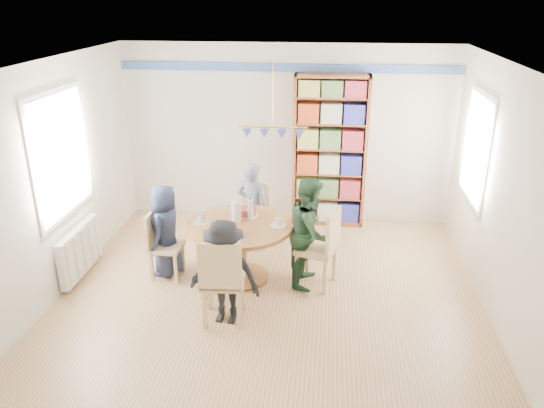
# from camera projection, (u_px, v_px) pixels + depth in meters

# --- Properties ---
(ground) EXTENTS (5.00, 5.00, 0.00)m
(ground) POSITION_uv_depth(u_px,v_px,m) (268.00, 299.00, 6.26)
(ground) COLOR tan
(room_shell) EXTENTS (5.00, 5.00, 5.00)m
(room_shell) POSITION_uv_depth(u_px,v_px,m) (255.00, 144.00, 6.47)
(room_shell) COLOR white
(room_shell) RESTS_ON ground
(radiator) EXTENTS (0.12, 1.00, 0.60)m
(radiator) POSITION_uv_depth(u_px,v_px,m) (80.00, 251.00, 6.65)
(radiator) COLOR silver
(radiator) RESTS_ON ground
(dining_table) EXTENTS (1.30, 1.30, 0.75)m
(dining_table) POSITION_uv_depth(u_px,v_px,m) (240.00, 238.00, 6.51)
(dining_table) COLOR brown
(dining_table) RESTS_ON ground
(chair_left) EXTENTS (0.40, 0.40, 0.86)m
(chair_left) POSITION_uv_depth(u_px,v_px,m) (161.00, 242.00, 6.60)
(chair_left) COLOR #D5BE83
(chair_left) RESTS_ON ground
(chair_right) EXTENTS (0.56, 0.56, 1.01)m
(chair_right) POSITION_uv_depth(u_px,v_px,m) (323.00, 245.00, 6.35)
(chair_right) COLOR #D5BE83
(chair_right) RESTS_ON ground
(chair_far) EXTENTS (0.46, 0.46, 0.90)m
(chair_far) POSITION_uv_depth(u_px,v_px,m) (254.00, 212.00, 7.45)
(chair_far) COLOR #D5BE83
(chair_far) RESTS_ON ground
(chair_near) EXTENTS (0.48, 0.48, 1.02)m
(chair_near) POSITION_uv_depth(u_px,v_px,m) (222.00, 278.00, 5.60)
(chair_near) COLOR #D5BE83
(chair_near) RESTS_ON ground
(person_left) EXTENTS (0.45, 0.62, 1.19)m
(person_left) POSITION_uv_depth(u_px,v_px,m) (166.00, 230.00, 6.63)
(person_left) COLOR #171E33
(person_left) RESTS_ON ground
(person_right) EXTENTS (0.61, 0.73, 1.36)m
(person_right) POSITION_uv_depth(u_px,v_px,m) (310.00, 232.00, 6.39)
(person_right) COLOR #172F1D
(person_right) RESTS_ON ground
(person_far) EXTENTS (0.53, 0.43, 1.26)m
(person_far) POSITION_uv_depth(u_px,v_px,m) (253.00, 207.00, 7.26)
(person_far) COLOR gray
(person_far) RESTS_ON ground
(person_near) EXTENTS (0.83, 0.55, 1.20)m
(person_near) POSITION_uv_depth(u_px,v_px,m) (225.00, 273.00, 5.63)
(person_near) COLOR black
(person_near) RESTS_ON ground
(bookshelf) EXTENTS (1.09, 0.33, 2.29)m
(bookshelf) POSITION_uv_depth(u_px,v_px,m) (330.00, 153.00, 7.93)
(bookshelf) COLOR brown
(bookshelf) RESTS_ON ground
(tableware) EXTENTS (1.15, 1.15, 0.30)m
(tableware) POSITION_uv_depth(u_px,v_px,m) (238.00, 218.00, 6.44)
(tableware) COLOR white
(tableware) RESTS_ON dining_table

